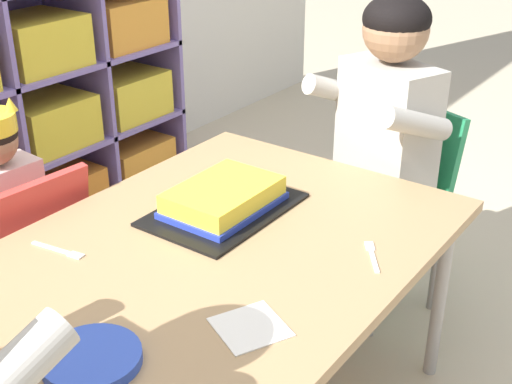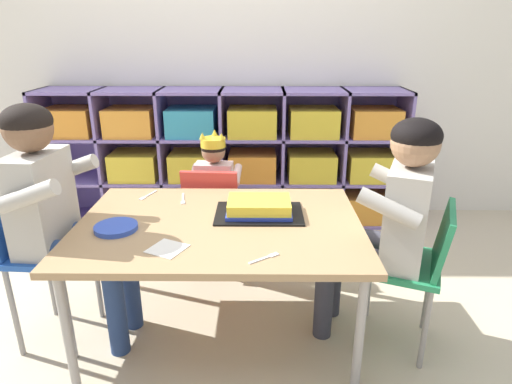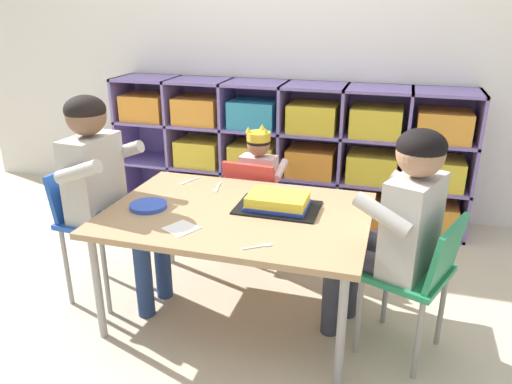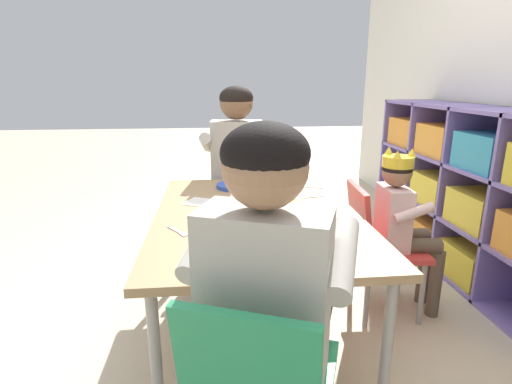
{
  "view_description": "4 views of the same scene",
  "coord_description": "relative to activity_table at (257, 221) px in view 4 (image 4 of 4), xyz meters",
  "views": [
    {
      "loc": [
        -1.02,
        -0.87,
        1.36
      ],
      "look_at": [
        0.09,
        -0.07,
        0.68
      ],
      "focal_mm": 48.11,
      "sensor_mm": 36.0,
      "label": 1
    },
    {
      "loc": [
        0.17,
        -1.71,
        1.33
      ],
      "look_at": [
        0.16,
        -0.06,
        0.71
      ],
      "focal_mm": 30.63,
      "sensor_mm": 36.0,
      "label": 2
    },
    {
      "loc": [
        0.68,
        -2.0,
        1.47
      ],
      "look_at": [
        0.11,
        -0.07,
        0.69
      ],
      "focal_mm": 34.43,
      "sensor_mm": 36.0,
      "label": 3
    },
    {
      "loc": [
        1.61,
        -0.17,
        1.1
      ],
      "look_at": [
        0.16,
        -0.02,
        0.69
      ],
      "focal_mm": 28.19,
      "sensor_mm": 36.0,
      "label": 4
    }
  ],
  "objects": [
    {
      "name": "classroom_chair_blue",
      "position": [
        -0.09,
        0.58,
        -0.15
      ],
      "size": [
        0.35,
        0.36,
        0.63
      ],
      "rotation": [
        0.0,
        0.0,
        3.07
      ],
      "color": "red",
      "rests_on": "ground"
    },
    {
      "name": "fork_scattered_mid_table",
      "position": [
        -0.39,
        0.31,
        0.04
      ],
      "size": [
        0.06,
        0.13,
        0.0
      ],
      "rotation": [
        0.0,
        0.0,
        1.2
      ],
      "color": "white",
      "rests_on": "activity_table"
    },
    {
      "name": "classroom_chair_adult_side",
      "position": [
        -0.78,
        -0.04,
        -0.07
      ],
      "size": [
        0.34,
        0.37,
        0.7
      ],
      "rotation": [
        0.0,
        0.0,
        1.5
      ],
      "color": "#1E4CA8",
      "rests_on": "ground"
    },
    {
      "name": "adult_helper_seated",
      "position": [
        -0.67,
        -0.05,
        0.15
      ],
      "size": [
        0.44,
        0.42,
        1.07
      ],
      "rotation": [
        0.0,
        0.0,
        1.5
      ],
      "color": "#B2ADA3",
      "rests_on": "ground"
    },
    {
      "name": "guest_at_table_side",
      "position": [
        0.72,
        -0.04,
        0.11
      ],
      "size": [
        0.49,
        0.47,
        1.02
      ],
      "rotation": [
        0.0,
        0.0,
        -1.95
      ],
      "color": "#B2ADA3",
      "rests_on": "ground"
    },
    {
      "name": "paper_plate_stack",
      "position": [
        -0.42,
        -0.08,
        0.05
      ],
      "size": [
        0.18,
        0.18,
        0.02
      ],
      "primitive_type": "cylinder",
      "color": "blue",
      "rests_on": "activity_table"
    },
    {
      "name": "activity_table",
      "position": [
        0.0,
        0.0,
        0.0
      ],
      "size": [
        1.22,
        0.85,
        0.55
      ],
      "color": "#A37F56",
      "rests_on": "ground"
    },
    {
      "name": "classroom_chair_guest_side",
      "position": [
        0.83,
        -0.08,
        -0.1
      ],
      "size": [
        0.44,
        0.44,
        0.66
      ],
      "rotation": [
        0.0,
        0.0,
        -1.95
      ],
      "color": "#238451",
      "rests_on": "ground"
    },
    {
      "name": "child_with_crown",
      "position": [
        -0.08,
        0.69,
        -0.02
      ],
      "size": [
        0.31,
        0.31,
        0.81
      ],
      "rotation": [
        0.0,
        0.0,
        3.07
      ],
      "color": "beige",
      "rests_on": "ground"
    },
    {
      "name": "fork_near_child_seat",
      "position": [
        -0.2,
        0.27,
        0.04
      ],
      "size": [
        0.04,
        0.14,
        0.0
      ],
      "rotation": [
        0.0,
        0.0,
        1.73
      ],
      "color": "white",
      "rests_on": "activity_table"
    },
    {
      "name": "birthday_cake_on_tray",
      "position": [
        0.17,
        0.09,
        0.07
      ],
      "size": [
        0.39,
        0.27,
        0.07
      ],
      "color": "black",
      "rests_on": "activity_table"
    },
    {
      "name": "paper_napkin_square",
      "position": [
        -0.17,
        -0.25,
        0.04
      ],
      "size": [
        0.17,
        0.17,
        0.0
      ],
      "primitive_type": "cube",
      "rotation": [
        0.0,
        0.0,
        -0.45
      ],
      "color": "white",
      "rests_on": "activity_table"
    },
    {
      "name": "fork_beside_plate_stack",
      "position": [
        0.2,
        -0.31,
        0.04
      ],
      "size": [
        0.11,
        0.09,
        0.0
      ],
      "rotation": [
        0.0,
        0.0,
        3.77
      ],
      "color": "white",
      "rests_on": "activity_table"
    },
    {
      "name": "ground",
      "position": [
        0.0,
        0.0,
        -0.51
      ],
      "size": [
        16.0,
        16.0,
        0.0
      ],
      "primitive_type": "plane",
      "color": "beige"
    }
  ]
}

